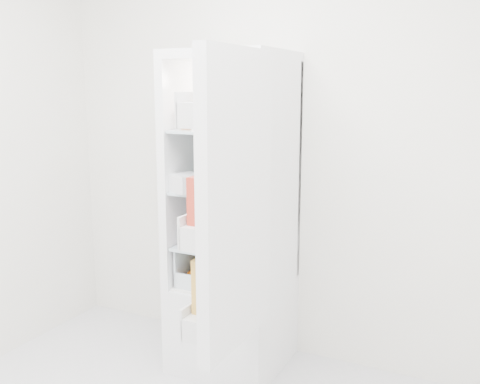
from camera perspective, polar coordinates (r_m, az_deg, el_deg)
The scene contains 20 objects.
room_walls at distance 1.81m, azimuth -12.85°, elevation 10.32°, with size 3.02×3.02×2.61m.
refrigerator at distance 3.12m, azimuth -0.44°, elevation -6.50°, with size 0.60×0.60×1.80m.
shelf_low at distance 3.05m, azimuth -0.98°, elevation -5.47°, with size 0.49×0.53×0.01m, color silver.
shelf_mid at distance 2.97m, azimuth -1.00°, elevation 0.27°, with size 0.49×0.53×0.01m, color silver.
shelf_top at distance 2.93m, azimuth -1.02°, elevation 6.62°, with size 0.49×0.53×0.01m, color silver.
crisper_left at distance 3.14m, azimuth -2.97°, elevation -7.46°, with size 0.23×0.46×0.22m, color silver, non-canonical shape.
crisper_right at distance 3.03m, azimuth 1.11°, elevation -8.12°, with size 0.23×0.46×0.22m, color silver, non-canonical shape.
condiment_jars at distance 2.88m, azimuth -1.73°, elevation 7.54°, with size 0.46×0.34×0.08m.
squeeze_bottle at distance 2.89m, azimuth 1.77°, elevation 8.40°, with size 0.05×0.05×0.17m, color white.
tub_white at distance 2.88m, azimuth -5.79°, elevation 0.98°, with size 0.15×0.15×0.10m, color silver.
tin_red at distance 2.69m, azimuth 0.55°, elevation -0.12°, with size 0.08×0.08×0.06m, color red.
foil_tray at distance 3.15m, azimuth -2.57°, elevation 1.38°, with size 0.16×0.12×0.04m, color silver.
tub_green at distance 3.04m, azimuth 2.75°, elevation 1.44°, with size 0.11×0.15×0.08m, color #419056.
red_cabbage at distance 2.98m, azimuth -0.37°, elevation -4.08°, with size 0.16×0.16×0.16m, color #5A1F57.
bell_pepper at distance 2.88m, azimuth -4.27°, elevation -5.17°, with size 0.11×0.11×0.11m, color red.
mushroom_bowl at distance 3.08m, azimuth -3.29°, elevation -4.47°, with size 0.15×0.15×0.07m, color #89B3CD.
salad_bag at distance 2.81m, azimuth -1.34°, elevation -5.61°, with size 0.11×0.11×0.11m, color beige.
citrus_pile at distance 3.13m, azimuth -3.14°, elevation -8.09°, with size 0.20×0.31×0.16m.
veg_pile at distance 3.05m, azimuth 1.18°, elevation -8.98°, with size 0.16×0.30×0.10m.
fridge_door at distance 2.33m, azimuth -0.96°, elevation -1.66°, with size 0.17×0.60×1.30m.
Camera 1 is at (1.14, -1.41, 1.61)m, focal length 40.00 mm.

